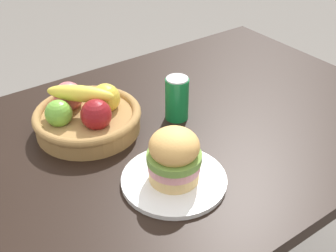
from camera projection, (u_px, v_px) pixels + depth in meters
dining_table at (171, 158)px, 1.22m from camera, size 1.40×0.90×0.75m
plate at (174, 180)px, 0.98m from camera, size 0.25×0.25×0.01m
sandwich at (174, 156)px, 0.94m from camera, size 0.12×0.12×0.13m
soda_can at (177, 98)px, 1.18m from camera, size 0.07×0.07×0.13m
fruit_basket at (87, 115)px, 1.14m from camera, size 0.29×0.29×0.13m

